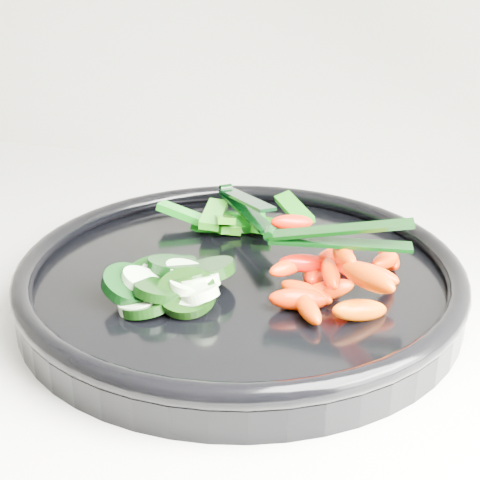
% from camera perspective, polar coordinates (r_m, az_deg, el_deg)
% --- Properties ---
extents(veggie_tray, '(0.42, 0.42, 0.04)m').
position_cam_1_polar(veggie_tray, '(0.57, -0.00, -3.19)').
color(veggie_tray, black).
rests_on(veggie_tray, counter).
extents(cucumber_pile, '(0.11, 0.12, 0.04)m').
position_cam_1_polar(cucumber_pile, '(0.54, -6.37, -3.49)').
color(cucumber_pile, black).
rests_on(cucumber_pile, veggie_tray).
extents(carrot_pile, '(0.13, 0.15, 0.06)m').
position_cam_1_polar(carrot_pile, '(0.53, 8.08, -3.04)').
color(carrot_pile, '#FA1D00').
rests_on(carrot_pile, veggie_tray).
extents(pepper_pile, '(0.15, 0.10, 0.03)m').
position_cam_1_polar(pepper_pile, '(0.65, -0.61, 1.75)').
color(pepper_pile, '#186109').
rests_on(pepper_pile, veggie_tray).
extents(tong_carrot, '(0.11, 0.04, 0.02)m').
position_cam_1_polar(tong_carrot, '(0.52, 8.13, 0.33)').
color(tong_carrot, black).
rests_on(tong_carrot, carrot_pile).
extents(tong_pepper, '(0.09, 0.09, 0.02)m').
position_cam_1_polar(tong_pepper, '(0.65, 0.36, 3.13)').
color(tong_pepper, black).
rests_on(tong_pepper, pepper_pile).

